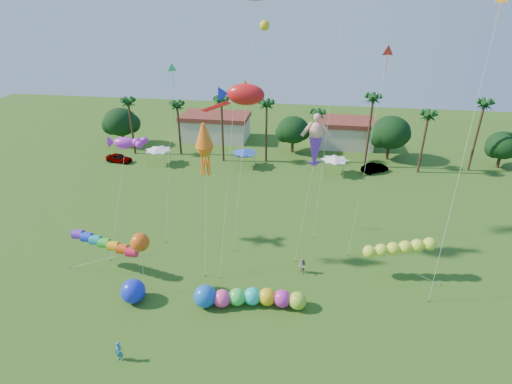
# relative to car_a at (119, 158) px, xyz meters

# --- Properties ---
(ground) EXTENTS (160.00, 160.00, 0.00)m
(ground) POSITION_rel_car_a_xyz_m (26.87, -35.76, -0.72)
(ground) COLOR #285116
(ground) RESTS_ON ground
(tree_line) EXTENTS (69.46, 8.91, 11.00)m
(tree_line) POSITION_rel_car_a_xyz_m (30.44, 8.23, 3.55)
(tree_line) COLOR #3A2819
(tree_line) RESTS_ON ground
(buildings_row) EXTENTS (35.00, 7.00, 4.00)m
(buildings_row) POSITION_rel_car_a_xyz_m (23.78, 14.24, 1.28)
(buildings_row) COLOR beige
(buildings_row) RESTS_ON ground
(tent_row) EXTENTS (31.00, 4.00, 0.60)m
(tent_row) POSITION_rel_car_a_xyz_m (20.87, 0.57, 2.03)
(tent_row) COLOR white
(tent_row) RESTS_ON ground
(car_a) EXTENTS (4.41, 2.18, 1.44)m
(car_a) POSITION_rel_car_a_xyz_m (0.00, 0.00, 0.00)
(car_a) COLOR #4C4C54
(car_a) RESTS_ON ground
(car_b) EXTENTS (4.38, 3.56, 1.40)m
(car_b) POSITION_rel_car_a_xyz_m (41.18, 2.23, -0.02)
(car_b) COLOR #4C4C54
(car_b) RESTS_ON ground
(spectator_a) EXTENTS (0.68, 0.48, 1.74)m
(spectator_a) POSITION_rel_car_a_xyz_m (18.41, -37.60, 0.15)
(spectator_a) COLOR teal
(spectator_a) RESTS_ON ground
(spectator_b) EXTENTS (0.99, 1.03, 1.68)m
(spectator_b) POSITION_rel_car_a_xyz_m (31.34, -24.94, 0.12)
(spectator_b) COLOR #A29B87
(spectator_b) RESTS_ON ground
(caterpillar_inflatable) EXTENTS (9.98, 2.93, 2.03)m
(caterpillar_inflatable) POSITION_rel_car_a_xyz_m (26.65, -30.28, 0.13)
(caterpillar_inflatable) COLOR #FF4397
(caterpillar_inflatable) RESTS_ON ground
(blue_ball) EXTENTS (2.18, 2.18, 2.18)m
(blue_ball) POSITION_rel_car_a_xyz_m (16.68, -31.27, 0.37)
(blue_ball) COLOR #192DE5
(blue_ball) RESTS_ON ground
(rainbow_tube) EXTENTS (9.01, 2.22, 3.40)m
(rainbow_tube) POSITION_rel_car_a_xyz_m (13.60, -28.05, 2.19)
(rainbow_tube) COLOR #F11A43
(rainbow_tube) RESTS_ON ground
(green_worm) EXTENTS (10.33, 2.72, 3.57)m
(green_worm) POSITION_rel_car_a_xyz_m (37.55, -24.40, 2.11)
(green_worm) COLOR #C7EC34
(green_worm) RESTS_ON ground
(orange_ball_kite) EXTENTS (1.66, 1.66, 6.09)m
(orange_ball_kite) POSITION_rel_car_a_xyz_m (17.20, -29.68, 4.54)
(orange_ball_kite) COLOR #DF5512
(orange_ball_kite) RESTS_ON ground
(merman_kite) EXTENTS (2.48, 4.02, 14.30)m
(merman_kite) POSITION_rel_car_a_xyz_m (31.80, -19.97, 10.99)
(merman_kite) COLOR #F2A28A
(merman_kite) RESTS_ON ground
(fish_kite) EXTENTS (5.49, 7.25, 17.67)m
(fish_kite) POSITION_rel_car_a_xyz_m (25.21, -21.18, 15.84)
(fish_kite) COLOR red
(fish_kite) RESTS_ON ground
(squid_kite) EXTENTS (2.22, 4.39, 14.54)m
(squid_kite) POSITION_rel_car_a_xyz_m (21.78, -23.71, 11.40)
(squid_kite) COLOR orange
(squid_kite) RESTS_ON ground
(lobster_kite) EXTENTS (4.20, 6.09, 12.05)m
(lobster_kite) POSITION_rel_car_a_xyz_m (12.59, -21.10, 10.53)
(lobster_kite) COLOR #BE29D0
(lobster_kite) RESTS_ON ground
(delta_kite_red) EXTENTS (2.66, 5.24, 20.56)m
(delta_kite_red) POSITION_rel_car_a_xyz_m (37.93, -16.35, 18.88)
(delta_kite_red) COLOR red
(delta_kite_red) RESTS_ON ground
(delta_kite_yellow) EXTENTS (2.16, 5.02, 25.00)m
(delta_kite_yellow) POSITION_rel_car_a_xyz_m (44.35, -22.94, 23.02)
(delta_kite_yellow) COLOR orange
(delta_kite_yellow) RESTS_ON ground
(delta_kite_green) EXTENTS (1.44, 4.76, 18.63)m
(delta_kite_green) POSITION_rel_car_a_xyz_m (17.02, -17.61, 16.93)
(delta_kite_green) COLOR #2FCA68
(delta_kite_green) RESTS_ON ground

